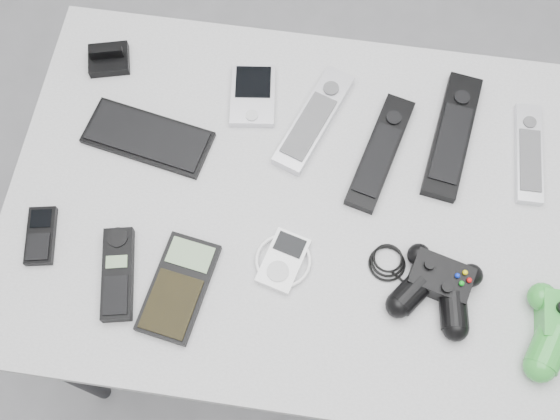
# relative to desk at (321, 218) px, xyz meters

# --- Properties ---
(floor) EXTENTS (3.50, 3.50, 0.00)m
(floor) POSITION_rel_desk_xyz_m (0.06, -0.03, -0.66)
(floor) COLOR slate
(floor) RESTS_ON ground
(desk) EXTENTS (1.08, 0.69, 0.72)m
(desk) POSITION_rel_desk_xyz_m (0.00, 0.00, 0.00)
(desk) COLOR #979799
(desk) RESTS_ON floor
(pda_keyboard) EXTENTS (0.24, 0.13, 0.01)m
(pda_keyboard) POSITION_rel_desk_xyz_m (-0.32, 0.08, 0.07)
(pda_keyboard) COLOR black
(pda_keyboard) RESTS_ON desk
(dock_bracket) EXTENTS (0.09, 0.08, 0.04)m
(dock_bracket) POSITION_rel_desk_xyz_m (-0.43, 0.23, 0.08)
(dock_bracket) COLOR black
(dock_bracket) RESTS_ON desk
(pda) EXTENTS (0.09, 0.13, 0.02)m
(pda) POSITION_rel_desk_xyz_m (-0.15, 0.19, 0.07)
(pda) COLOR silver
(pda) RESTS_ON desk
(remote_silver_a) EXTENTS (0.13, 0.22, 0.02)m
(remote_silver_a) POSITION_rel_desk_xyz_m (-0.03, 0.16, 0.07)
(remote_silver_a) COLOR silver
(remote_silver_a) RESTS_ON desk
(remote_black_a) EXTENTS (0.11, 0.23, 0.02)m
(remote_black_a) POSITION_rel_desk_xyz_m (0.09, 0.11, 0.07)
(remote_black_a) COLOR black
(remote_black_a) RESTS_ON desk
(remote_black_b) EXTENTS (0.10, 0.25, 0.02)m
(remote_black_b) POSITION_rel_desk_xyz_m (0.21, 0.16, 0.07)
(remote_black_b) COLOR black
(remote_black_b) RESTS_ON desk
(remote_silver_b) EXTENTS (0.05, 0.19, 0.02)m
(remote_silver_b) POSITION_rel_desk_xyz_m (0.34, 0.14, 0.07)
(remote_silver_b) COLOR silver
(remote_silver_b) RESTS_ON desk
(mobile_phone) EXTENTS (0.06, 0.11, 0.02)m
(mobile_phone) POSITION_rel_desk_xyz_m (-0.46, -0.13, 0.07)
(mobile_phone) COLOR black
(mobile_phone) RESTS_ON desk
(cordless_handset) EXTENTS (0.08, 0.16, 0.02)m
(cordless_handset) POSITION_rel_desk_xyz_m (-0.31, -0.17, 0.07)
(cordless_handset) COLOR black
(cordless_handset) RESTS_ON desk
(calculator) EXTENTS (0.11, 0.18, 0.02)m
(calculator) POSITION_rel_desk_xyz_m (-0.21, -0.18, 0.07)
(calculator) COLOR black
(calculator) RESTS_ON desk
(mp3_player) EXTENTS (0.12, 0.12, 0.02)m
(mp3_player) POSITION_rel_desk_xyz_m (-0.05, -0.11, 0.07)
(mp3_player) COLOR white
(mp3_player) RESTS_ON desk
(controller_black) EXTENTS (0.26, 0.20, 0.05)m
(controller_black) POSITION_rel_desk_xyz_m (0.20, -0.12, 0.09)
(controller_black) COLOR black
(controller_black) RESTS_ON desk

